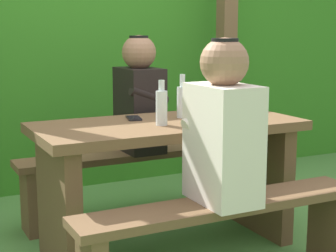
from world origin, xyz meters
TOP-DOWN VIEW (x-y plane):
  - ground_plane at (0.00, 0.00)m, footprint 12.00×12.00m
  - hedge_backdrop at (0.00, 1.78)m, footprint 6.40×0.86m
  - pergola_post_right at (1.04, 1.07)m, footprint 0.12×0.12m
  - picnic_table at (0.00, 0.00)m, footprint 1.40×0.64m
  - bench_near at (0.00, -0.55)m, footprint 1.40×0.24m
  - bench_far at (0.00, 0.55)m, footprint 1.40×0.24m
  - person_white_shirt at (-0.01, -0.55)m, footprint 0.25×0.35m
  - person_black_coat at (0.08, 0.55)m, footprint 0.25×0.35m
  - drinking_glass at (0.24, -0.00)m, footprint 0.07×0.07m
  - bottle_left at (0.13, 0.08)m, footprint 0.06×0.06m
  - bottle_right at (-0.08, -0.08)m, footprint 0.06×0.06m
  - cell_phone at (-0.13, 0.16)m, footprint 0.10×0.15m

SIDE VIEW (x-z plane):
  - ground_plane at x=0.00m, z-range 0.00..0.00m
  - bench_near at x=0.00m, z-range 0.09..0.52m
  - bench_far at x=0.00m, z-range 0.09..0.52m
  - picnic_table at x=0.00m, z-range 0.13..0.83m
  - cell_phone at x=-0.13m, z-range 0.70..0.71m
  - drinking_glass at x=0.24m, z-range 0.70..0.80m
  - person_white_shirt at x=-0.01m, z-range 0.40..1.12m
  - person_black_coat at x=0.08m, z-range 0.40..1.12m
  - bottle_left at x=0.13m, z-range 0.68..0.92m
  - bottle_right at x=-0.08m, z-range 0.68..0.91m
  - hedge_backdrop at x=0.00m, z-range 0.00..1.97m
  - pergola_post_right at x=1.04m, z-range 0.00..2.11m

